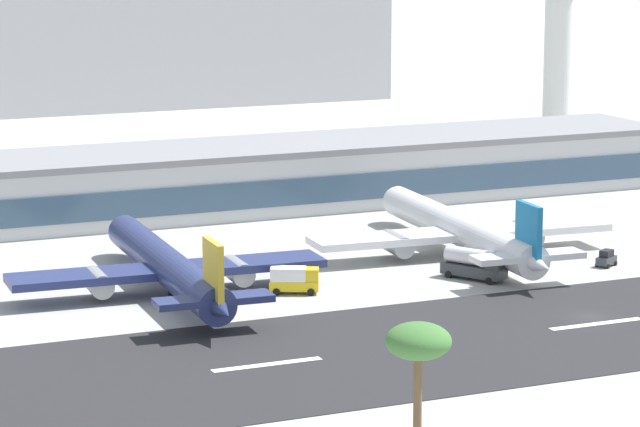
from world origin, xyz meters
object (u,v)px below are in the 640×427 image
Objects in this scene: airliner_blue_tail_gate_1 at (465,232)px; palm_tree_0 at (418,348)px; distant_hotel_block at (148,10)px; service_baggage_tug_0 at (606,259)px; control_tower at (559,12)px; airliner_gold_tail_gate_0 at (170,269)px; terminal_building at (203,180)px; service_box_truck_1 at (294,279)px; service_fuel_truck_2 at (474,264)px.

palm_tree_0 is at bearing 152.91° from airliner_blue_tail_gate_1.
distant_hotel_block is 192.37m from service_baggage_tug_0.
control_tower is 151.29m from airliner_gold_tail_gate_0.
airliner_blue_tail_gate_1 is 3.38× the size of palm_tree_0.
terminal_building is 44.54× the size of service_baggage_tug_0.
terminal_building is at bearing 107.47° from service_box_truck_1.
service_baggage_tug_0 is 0.24× the size of palm_tree_0.
control_tower is at bearing -149.36° from service_baggage_tug_0.
airliner_blue_tail_gate_1 is (43.34, 5.02, 0.02)m from airliner_gold_tail_gate_0.
airliner_blue_tail_gate_1 is at bearing -72.08° from service_baggage_tug_0.
airliner_blue_tail_gate_1 is at bearing -64.10° from terminal_building.
service_baggage_tug_0 is at bearing -89.40° from distant_hotel_block.
terminal_building reaches higher than service_baggage_tug_0.
terminal_building is at bearing -153.45° from control_tower.
airliner_gold_tail_gate_0 is at bearing -173.18° from service_box_truck_1.
distant_hotel_block is 32.62× the size of service_baggage_tug_0.
service_baggage_tug_0 is 19.62m from service_fuel_truck_2.
terminal_building is 54.87m from service_box_truck_1.
terminal_building is 54.08m from airliner_gold_tail_gate_0.
airliner_gold_tail_gate_0 is at bearing -106.84° from distant_hotel_block.
service_fuel_truck_2 is (-19.59, 0.47, 0.98)m from service_baggage_tug_0.
service_baggage_tug_0 is (35.80, -57.10, -3.99)m from terminal_building.
palm_tree_0 is (-118.78, -168.98, -12.82)m from control_tower.
airliner_blue_tail_gate_1 is at bearing -93.91° from distant_hotel_block.
service_fuel_truck_2 is (-5.38, -12.17, -1.34)m from airliner_blue_tail_gate_1.
palm_tree_0 is at bearing -79.63° from service_box_truck_1.
terminal_building is 1.37× the size of distant_hotel_block.
service_box_truck_1 is (-100.53, -100.74, -24.06)m from control_tower.
service_baggage_tug_0 is (57.56, -7.62, -2.30)m from airliner_gold_tail_gate_0.
palm_tree_0 is (-61.56, -65.40, 11.99)m from service_baggage_tug_0.
control_tower is 11.26× the size of service_baggage_tug_0.
control_tower reaches higher than airliner_blue_tail_gate_1.
service_box_truck_1 is (-7.51, -54.26, -3.25)m from terminal_building.
service_box_truck_1 is at bearing -125.25° from service_fuel_truck_2.
control_tower reaches higher than service_baggage_tug_0.
palm_tree_0 reaches higher than service_baggage_tug_0.
palm_tree_0 reaches higher than airliner_gold_tail_gate_0.
control_tower is 6.23× the size of service_box_truck_1.
service_box_truck_1 is at bearing -105.18° from airliner_gold_tail_gate_0.
airliner_gold_tail_gate_0 reaches higher than service_fuel_truck_2.
control_tower is 120.91m from service_baggage_tug_0.
palm_tree_0 reaches higher than terminal_building.
service_box_truck_1 is at bearing -97.88° from terminal_building.
terminal_building is at bearing -20.38° from airliner_gold_tail_gate_0.
terminal_building is 125.43m from palm_tree_0.
service_baggage_tug_0 is 0.55× the size of service_box_truck_1.
airliner_blue_tail_gate_1 is (-12.19, -178.50, -19.34)m from distant_hotel_block.
service_baggage_tug_0 is at bearing -94.19° from airliner_gold_tail_gate_0.
control_tower is 0.80× the size of airliner_gold_tail_gate_0.
service_box_truck_1 is (-43.31, 2.85, 0.74)m from service_baggage_tug_0.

